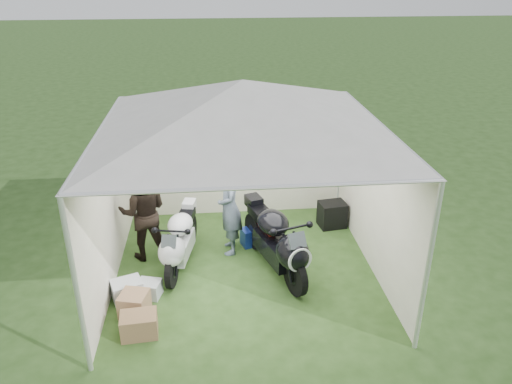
% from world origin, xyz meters
% --- Properties ---
extents(ground, '(80.00, 80.00, 0.00)m').
position_xyz_m(ground, '(0.00, 0.00, 0.00)').
color(ground, '#254216').
rests_on(ground, ground).
extents(canopy_tent, '(5.66, 5.66, 3.00)m').
position_xyz_m(canopy_tent, '(-0.00, 0.03, 2.58)').
color(canopy_tent, silver).
rests_on(canopy_tent, ground).
extents(motorcycle_white, '(0.60, 1.76, 0.87)m').
position_xyz_m(motorcycle_white, '(-1.02, 0.14, 0.49)').
color(motorcycle_white, black).
rests_on(motorcycle_white, ground).
extents(motorcycle_black, '(0.91, 2.00, 1.01)m').
position_xyz_m(motorcycle_black, '(0.49, -0.15, 0.57)').
color(motorcycle_black, black).
rests_on(motorcycle_black, ground).
extents(paddock_stand, '(0.46, 0.37, 0.30)m').
position_xyz_m(paddock_stand, '(0.20, 0.74, 0.15)').
color(paddock_stand, '#1E3BBD').
rests_on(paddock_stand, ground).
extents(person_dark_jacket, '(0.82, 0.65, 1.62)m').
position_xyz_m(person_dark_jacket, '(-1.58, 0.52, 0.81)').
color(person_dark_jacket, black).
rests_on(person_dark_jacket, ground).
extents(person_blue_jacket, '(0.40, 0.60, 1.64)m').
position_xyz_m(person_blue_jacket, '(-0.20, 0.56, 0.82)').
color(person_blue_jacket, slate).
rests_on(person_blue_jacket, ground).
extents(equipment_box, '(0.52, 0.44, 0.47)m').
position_xyz_m(equipment_box, '(1.70, 1.25, 0.23)').
color(equipment_box, black).
rests_on(equipment_box, ground).
extents(crate_0, '(0.51, 0.45, 0.28)m').
position_xyz_m(crate_0, '(-1.75, -0.61, 0.14)').
color(crate_0, silver).
rests_on(crate_0, ground).
extents(crate_1, '(0.44, 0.44, 0.32)m').
position_xyz_m(crate_1, '(-1.60, -0.98, 0.16)').
color(crate_1, '#936C4C').
rests_on(crate_1, ground).
extents(crate_2, '(0.39, 0.35, 0.24)m').
position_xyz_m(crate_2, '(-1.44, -0.59, 0.12)').
color(crate_2, silver).
rests_on(crate_2, ground).
extents(crate_3, '(0.49, 0.37, 0.31)m').
position_xyz_m(crate_3, '(-1.49, -1.43, 0.16)').
color(crate_3, brown).
rests_on(crate_3, ground).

